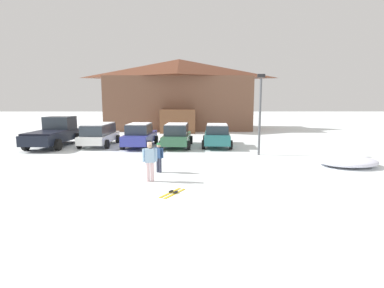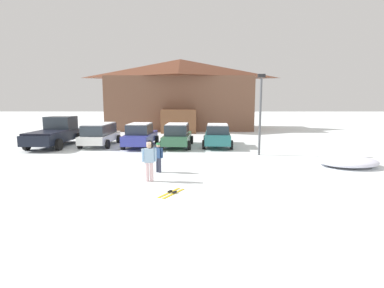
{
  "view_description": "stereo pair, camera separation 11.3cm",
  "coord_description": "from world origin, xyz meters",
  "px_view_note": "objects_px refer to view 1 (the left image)",
  "views": [
    {
      "loc": [
        1.12,
        -9.02,
        3.39
      ],
      "look_at": [
        1.23,
        6.45,
        1.11
      ],
      "focal_mm": 28.0,
      "sensor_mm": 36.0,
      "label": 1
    },
    {
      "loc": [
        1.23,
        -9.02,
        3.39
      ],
      "look_at": [
        1.23,
        6.45,
        1.11
      ],
      "focal_mm": 28.0,
      "sensor_mm": 36.0,
      "label": 2
    }
  ],
  "objects_px": {
    "parked_blue_hatchback": "(140,135)",
    "skier_teen_in_navy_coat": "(159,156)",
    "parked_white_suv": "(99,134)",
    "pickup_truck": "(55,133)",
    "lamp_post": "(260,110)",
    "parked_teal_hatchback": "(217,135)",
    "ski_lodge": "(179,94)",
    "pair_of_skis": "(173,193)",
    "parked_green_coupe": "(177,135)",
    "skier_adult_in_blue_parka": "(150,159)",
    "plowed_snow_pile": "(346,161)"
  },
  "relations": [
    {
      "from": "parked_blue_hatchback",
      "to": "skier_adult_in_blue_parka",
      "type": "xyz_separation_m",
      "value": [
        1.99,
        -9.51,
        0.08
      ]
    },
    {
      "from": "parked_white_suv",
      "to": "parked_teal_hatchback",
      "type": "height_order",
      "value": "parked_white_suv"
    },
    {
      "from": "pickup_truck",
      "to": "pair_of_skis",
      "type": "height_order",
      "value": "pickup_truck"
    },
    {
      "from": "pair_of_skis",
      "to": "lamp_post",
      "type": "xyz_separation_m",
      "value": [
        4.93,
        7.77,
        2.79
      ]
    },
    {
      "from": "ski_lodge",
      "to": "pair_of_skis",
      "type": "height_order",
      "value": "ski_lodge"
    },
    {
      "from": "pair_of_skis",
      "to": "plowed_snow_pile",
      "type": "distance_m",
      "value": 9.89
    },
    {
      "from": "ski_lodge",
      "to": "lamp_post",
      "type": "height_order",
      "value": "ski_lodge"
    },
    {
      "from": "ski_lodge",
      "to": "lamp_post",
      "type": "xyz_separation_m",
      "value": [
        5.55,
        -17.44,
        -1.29
      ]
    },
    {
      "from": "skier_adult_in_blue_parka",
      "to": "pair_of_skis",
      "type": "relative_size",
      "value": 1.3
    },
    {
      "from": "skier_adult_in_blue_parka",
      "to": "plowed_snow_pile",
      "type": "height_order",
      "value": "skier_adult_in_blue_parka"
    },
    {
      "from": "pickup_truck",
      "to": "skier_adult_in_blue_parka",
      "type": "xyz_separation_m",
      "value": [
        8.32,
        -9.83,
        -0.05
      ]
    },
    {
      "from": "pair_of_skis",
      "to": "lamp_post",
      "type": "distance_m",
      "value": 9.62
    },
    {
      "from": "parked_blue_hatchback",
      "to": "parked_teal_hatchback",
      "type": "relative_size",
      "value": 1.02
    },
    {
      "from": "ski_lodge",
      "to": "pickup_truck",
      "type": "bearing_deg",
      "value": -122.47
    },
    {
      "from": "parked_white_suv",
      "to": "pair_of_skis",
      "type": "bearing_deg",
      "value": -62.17
    },
    {
      "from": "parked_teal_hatchback",
      "to": "plowed_snow_pile",
      "type": "relative_size",
      "value": 1.53
    },
    {
      "from": "parked_teal_hatchback",
      "to": "parked_white_suv",
      "type": "bearing_deg",
      "value": 177.69
    },
    {
      "from": "lamp_post",
      "to": "parked_teal_hatchback",
      "type": "bearing_deg",
      "value": 123.26
    },
    {
      "from": "parked_green_coupe",
      "to": "plowed_snow_pile",
      "type": "bearing_deg",
      "value": -35.55
    },
    {
      "from": "pickup_truck",
      "to": "skier_adult_in_blue_parka",
      "type": "height_order",
      "value": "pickup_truck"
    },
    {
      "from": "parked_blue_hatchback",
      "to": "skier_teen_in_navy_coat",
      "type": "bearing_deg",
      "value": -74.48
    },
    {
      "from": "parked_green_coupe",
      "to": "ski_lodge",
      "type": "bearing_deg",
      "value": 91.22
    },
    {
      "from": "parked_blue_hatchback",
      "to": "skier_adult_in_blue_parka",
      "type": "distance_m",
      "value": 9.71
    },
    {
      "from": "pair_of_skis",
      "to": "skier_teen_in_navy_coat",
      "type": "bearing_deg",
      "value": 104.41
    },
    {
      "from": "ski_lodge",
      "to": "lamp_post",
      "type": "relative_size",
      "value": 3.38
    },
    {
      "from": "skier_teen_in_navy_coat",
      "to": "skier_adult_in_blue_parka",
      "type": "bearing_deg",
      "value": -97.5
    },
    {
      "from": "pickup_truck",
      "to": "skier_teen_in_navy_coat",
      "type": "distance_m",
      "value": 11.86
    },
    {
      "from": "skier_adult_in_blue_parka",
      "to": "lamp_post",
      "type": "height_order",
      "value": "lamp_post"
    },
    {
      "from": "parked_white_suv",
      "to": "pickup_truck",
      "type": "distance_m",
      "value": 3.22
    },
    {
      "from": "parked_blue_hatchback",
      "to": "lamp_post",
      "type": "bearing_deg",
      "value": -23.05
    },
    {
      "from": "pair_of_skis",
      "to": "parked_white_suv",
      "type": "bearing_deg",
      "value": 117.83
    },
    {
      "from": "parked_teal_hatchback",
      "to": "lamp_post",
      "type": "xyz_separation_m",
      "value": [
        2.31,
        -3.52,
        1.98
      ]
    },
    {
      "from": "ski_lodge",
      "to": "parked_green_coupe",
      "type": "distance_m",
      "value": 14.52
    },
    {
      "from": "skier_teen_in_navy_coat",
      "to": "ski_lodge",
      "type": "bearing_deg",
      "value": 89.46
    },
    {
      "from": "parked_white_suv",
      "to": "skier_adult_in_blue_parka",
      "type": "bearing_deg",
      "value": -62.93
    },
    {
      "from": "skier_teen_in_navy_coat",
      "to": "lamp_post",
      "type": "height_order",
      "value": "lamp_post"
    },
    {
      "from": "pair_of_skis",
      "to": "lamp_post",
      "type": "height_order",
      "value": "lamp_post"
    },
    {
      "from": "parked_green_coupe",
      "to": "lamp_post",
      "type": "relative_size",
      "value": 0.95
    },
    {
      "from": "parked_white_suv",
      "to": "pickup_truck",
      "type": "relative_size",
      "value": 0.81
    },
    {
      "from": "parked_white_suv",
      "to": "parked_green_coupe",
      "type": "relative_size",
      "value": 1.0
    },
    {
      "from": "parked_teal_hatchback",
      "to": "lamp_post",
      "type": "bearing_deg",
      "value": -56.74
    },
    {
      "from": "pickup_truck",
      "to": "lamp_post",
      "type": "bearing_deg",
      "value": -14.56
    },
    {
      "from": "parked_green_coupe",
      "to": "parked_blue_hatchback",
      "type": "bearing_deg",
      "value": 178.01
    },
    {
      "from": "ski_lodge",
      "to": "skier_teen_in_navy_coat",
      "type": "relative_size",
      "value": 11.89
    },
    {
      "from": "parked_white_suv",
      "to": "parked_green_coupe",
      "type": "distance_m",
      "value": 5.85
    },
    {
      "from": "pair_of_skis",
      "to": "parked_blue_hatchback",
      "type": "bearing_deg",
      "value": 105.2
    },
    {
      "from": "skier_adult_in_blue_parka",
      "to": "lamp_post",
      "type": "bearing_deg",
      "value": 45.71
    },
    {
      "from": "parked_white_suv",
      "to": "pickup_truck",
      "type": "bearing_deg",
      "value": -177.16
    },
    {
      "from": "parked_teal_hatchback",
      "to": "pickup_truck",
      "type": "height_order",
      "value": "pickup_truck"
    },
    {
      "from": "skier_adult_in_blue_parka",
      "to": "ski_lodge",
      "type": "bearing_deg",
      "value": 88.98
    }
  ]
}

